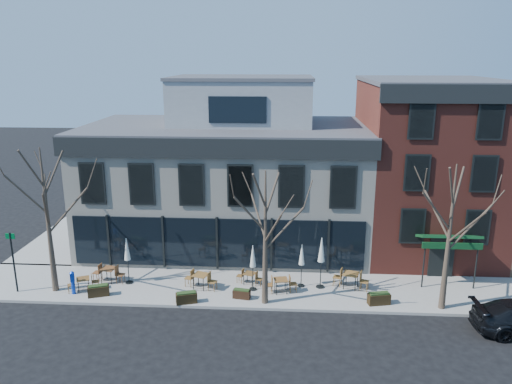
{
  "coord_description": "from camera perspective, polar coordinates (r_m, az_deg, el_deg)",
  "views": [
    {
      "loc": [
        4.02,
        -27.36,
        12.54
      ],
      "look_at": [
        2.16,
        2.0,
        4.48
      ],
      "focal_mm": 35.0,
      "sensor_mm": 36.0,
      "label": 1
    }
  ],
  "objects": [
    {
      "name": "planter_2",
      "position": [
        26.87,
        -1.65,
        -11.55
      ],
      "size": [
        0.96,
        0.52,
        0.51
      ],
      "color": "black",
      "rests_on": "sidewalk_front"
    },
    {
      "name": "cafe_set_1",
      "position": [
        29.75,
        -16.49,
        -8.88
      ],
      "size": [
        1.94,
        0.87,
        1.0
      ],
      "color": "brown",
      "rests_on": "sidewalk_front"
    },
    {
      "name": "tree_right",
      "position": [
        26.21,
        21.23,
        -4.74
      ],
      "size": [
        3.72,
        3.77,
        7.48
      ],
      "color": "#382B21",
      "rests_on": "sidewalk_front"
    },
    {
      "name": "planter_3",
      "position": [
        27.01,
        13.87,
        -11.72
      ],
      "size": [
        1.21,
        0.69,
        0.64
      ],
      "color": "black",
      "rests_on": "sidewalk_front"
    },
    {
      "name": "corner_building",
      "position": [
        33.59,
        -3.23,
        1.83
      ],
      "size": [
        18.39,
        10.39,
        11.1
      ],
      "color": "silver",
      "rests_on": "ground"
    },
    {
      "name": "call_box",
      "position": [
        28.85,
        -20.22,
        -9.59
      ],
      "size": [
        0.27,
        0.26,
        1.33
      ],
      "color": "#0D34AD",
      "rests_on": "sidewalk_front"
    },
    {
      "name": "cafe_set_4",
      "position": [
        27.4,
        2.86,
        -10.46
      ],
      "size": [
        1.84,
        0.83,
        0.94
      ],
      "color": "brown",
      "rests_on": "sidewalk_front"
    },
    {
      "name": "cafe_set_5",
      "position": [
        28.32,
        10.78,
        -9.71
      ],
      "size": [
        2.04,
        1.13,
        1.05
      ],
      "color": "brown",
      "rests_on": "sidewalk_front"
    },
    {
      "name": "tree_corner",
      "position": [
        28.44,
        -22.69,
        -2.86
      ],
      "size": [
        3.93,
        3.98,
        7.92
      ],
      "color": "#382B21",
      "rests_on": "sidewalk_front"
    },
    {
      "name": "planter_1",
      "position": [
        26.62,
        -7.95,
        -11.86
      ],
      "size": [
        1.16,
        0.73,
        0.61
      ],
      "color": "black",
      "rests_on": "sidewalk_front"
    },
    {
      "name": "cafe_set_0",
      "position": [
        29.13,
        -19.14,
        -9.78
      ],
      "size": [
        1.69,
        1.06,
        0.88
      ],
      "color": "brown",
      "rests_on": "sidewalk_front"
    },
    {
      "name": "planter_0",
      "position": [
        28.36,
        -17.56,
        -10.68
      ],
      "size": [
        1.18,
        0.78,
        0.61
      ],
      "color": "black",
      "rests_on": "sidewalk_front"
    },
    {
      "name": "umbrella_2",
      "position": [
        27.1,
        -0.36,
        -7.62
      ],
      "size": [
        0.41,
        0.41,
        2.59
      ],
      "color": "black",
      "rests_on": "sidewalk_front"
    },
    {
      "name": "cafe_set_2",
      "position": [
        27.98,
        -6.33,
        -9.9
      ],
      "size": [
        1.95,
        1.01,
        1.0
      ],
      "color": "brown",
      "rests_on": "sidewalk_front"
    },
    {
      "name": "sign_pole",
      "position": [
        29.83,
        -26.0,
        -6.86
      ],
      "size": [
        0.5,
        0.1,
        3.4
      ],
      "color": "black",
      "rests_on": "sidewalk_front"
    },
    {
      "name": "sidewalk_side",
      "position": [
        38.75,
        -19.87,
        -4.4
      ],
      "size": [
        4.5,
        12.0,
        0.15
      ],
      "primitive_type": "cube",
      "color": "gray",
      "rests_on": "ground"
    },
    {
      "name": "cafe_set_3",
      "position": [
        28.31,
        -0.73,
        -9.7
      ],
      "size": [
        1.59,
        0.87,
        0.82
      ],
      "color": "brown",
      "rests_on": "sidewalk_front"
    },
    {
      "name": "umbrella_0",
      "position": [
        28.76,
        -14.53,
        -6.62
      ],
      "size": [
        0.43,
        0.43,
        2.68
      ],
      "color": "black",
      "rests_on": "sidewalk_front"
    },
    {
      "name": "tree_mid",
      "position": [
        25.06,
        1.09,
        -5.12
      ],
      "size": [
        3.5,
        3.55,
        7.04
      ],
      "color": "#382B21",
      "rests_on": "sidewalk_front"
    },
    {
      "name": "umbrella_3",
      "position": [
        27.65,
        5.25,
        -7.41
      ],
      "size": [
        0.39,
        0.39,
        2.46
      ],
      "color": "black",
      "rests_on": "sidewalk_front"
    },
    {
      "name": "red_brick_building",
      "position": [
        34.27,
        18.75,
        2.87
      ],
      "size": [
        8.2,
        11.78,
        11.18
      ],
      "color": "maroon",
      "rests_on": "ground"
    },
    {
      "name": "sidewalk_front",
      "position": [
        28.14,
        1.71,
        -10.99
      ],
      "size": [
        33.5,
        4.7,
        0.15
      ],
      "primitive_type": "cube",
      "color": "gray",
      "rests_on": "ground"
    },
    {
      "name": "ground",
      "position": [
        30.37,
        -4.37,
        -9.12
      ],
      "size": [
        120.0,
        120.0,
        0.0
      ],
      "primitive_type": "plane",
      "color": "black",
      "rests_on": "ground"
    },
    {
      "name": "umbrella_4",
      "position": [
        27.52,
        7.48,
        -6.88
      ],
      "size": [
        0.47,
        0.47,
        2.92
      ],
      "color": "black",
      "rests_on": "sidewalk_front"
    }
  ]
}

